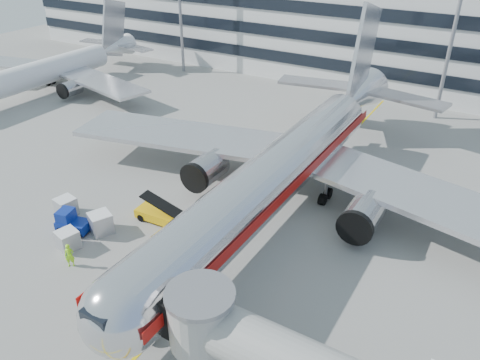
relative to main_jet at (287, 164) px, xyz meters
The scene contains 12 objects.
ground 12.46m from the main_jet, 90.00° to the right, with size 180.00×180.00×0.00m, color gray.
lead_in_line 4.57m from the main_jet, 90.00° to the right, with size 0.25×70.00×0.01m, color yellow.
main_jet is the anchor object (origin of this frame).
terminal 46.36m from the main_jet, 90.00° to the left, with size 150.00×24.25×15.60m.
light_mast_centre 33.08m from the main_jet, 75.20° to the left, with size 2.40×1.20×25.45m.
second_jet 47.90m from the main_jet, 166.62° to the left, with size 38.21×36.52×12.04m.
belt_loader 12.30m from the main_jet, 133.23° to the right, with size 5.34×2.19×2.53m.
baggage_tug 19.93m from the main_jet, 135.29° to the right, with size 3.10×2.35×2.09m.
cargo_container_left 20.77m from the main_jet, 143.30° to the right, with size 1.88×1.88×1.72m.
cargo_container_right 17.47m from the main_jet, 132.79° to the right, with size 2.34×2.34×1.87m.
cargo_container_front 20.20m from the main_jet, 128.22° to the right, with size 1.90×1.90×1.67m.
ramp_worker 20.30m from the main_jet, 121.26° to the right, with size 0.74×0.48×2.02m, color #99F519.
Camera 1 is at (15.98, -23.32, 24.26)m, focal length 35.00 mm.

